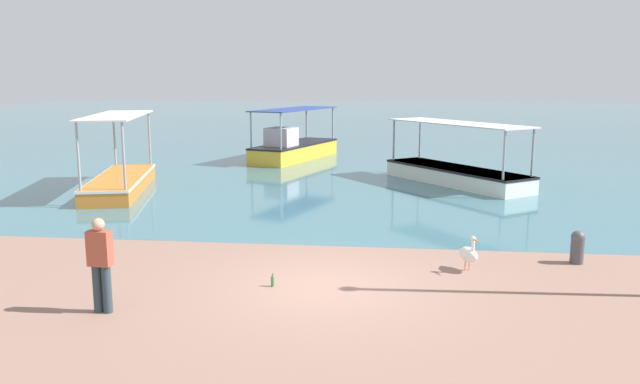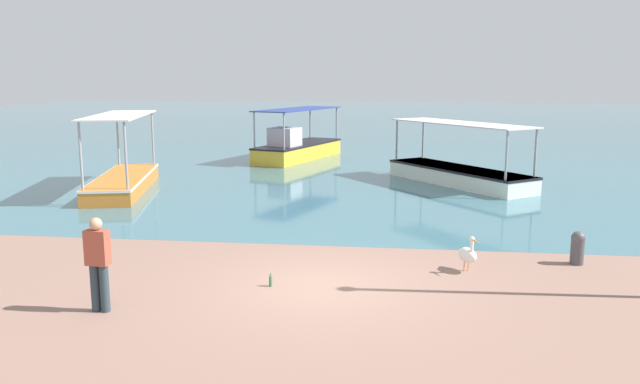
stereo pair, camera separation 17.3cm
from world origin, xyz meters
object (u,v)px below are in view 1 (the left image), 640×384
Objects in this scene: fishing_boat_far_right at (120,177)px; fishing_boat_outer at (293,147)px; fishing_boat_far_left at (456,171)px; fisherman_standing at (101,262)px; pelican at (469,254)px; mooring_bollard at (578,246)px; glass_bottle at (273,281)px.

fishing_boat_far_right reaches higher than fishing_boat_outer.
fishing_boat_far_left is 16.15m from fisherman_standing.
pelican reaches higher than mooring_bollard.
fishing_boat_far_left is 13.51m from glass_bottle.
fishing_boat_outer is at bearing 97.79° from glass_bottle.
mooring_bollard is (2.45, 0.84, 0.02)m from pelican.
fishing_boat_outer is (-7.37, 6.48, 0.14)m from fishing_boat_far_left.
fishing_boat_far_right is at bearing 144.22° from pelican.
fishing_boat_far_left is at bearing 13.54° from fishing_boat_far_right.
glass_bottle is (2.70, 1.68, -0.80)m from fisherman_standing.
fishing_boat_far_right is 14.06m from pelican.
fishing_boat_outer reaches higher than fisherman_standing.
pelican is at bearing -161.19° from mooring_bollard.
fishing_boat_outer reaches higher than mooring_bollard.
fishing_boat_far_left is 3.68× the size of fisherman_standing.
fishing_boat_far_right is at bearing 127.56° from glass_bottle.
fishing_boat_outer is at bearing 62.80° from fishing_boat_far_right.
fisherman_standing is at bearing -156.30° from mooring_bollard.
pelican is 2.59m from mooring_bollard.
glass_bottle is (2.62, -19.13, -0.53)m from fishing_boat_outer.
fishing_boat_far_left is 8.33× the size of mooring_bollard.
fishing_boat_far_right is 10.60m from fishing_boat_outer.
fishing_boat_outer is 19.08m from mooring_bollard.
fishing_boat_outer is 8.79× the size of mooring_bollard.
fisherman_standing is (4.76, -11.38, 0.41)m from fishing_boat_far_right.
fishing_boat_outer reaches higher than glass_bottle.
glass_bottle is (-4.76, -12.64, -0.39)m from fishing_boat_far_left.
pelican reaches higher than glass_bottle.
fishing_boat_far_left is at bearing 99.05° from mooring_bollard.
fishing_boat_far_left is at bearing -41.33° from fishing_boat_outer.
fishing_boat_far_right is (-12.22, -2.94, 0.01)m from fishing_boat_far_left.
fisherman_standing is at bearing -117.50° from fishing_boat_far_left.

